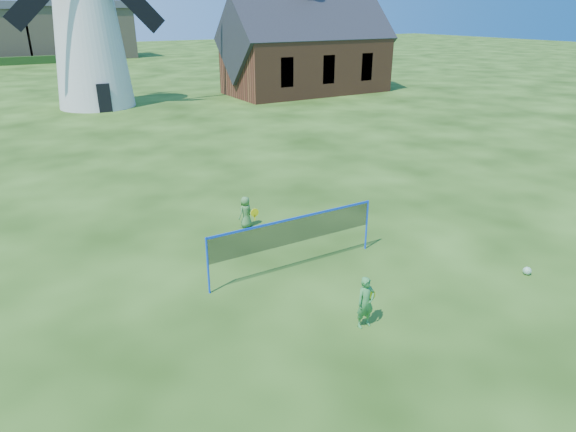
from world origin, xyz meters
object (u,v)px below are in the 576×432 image
Objects in this scene: badminton_net at (294,231)px; player_girl at (366,302)px; chapel at (307,52)px; player_boy at (246,212)px; play_ball at (527,271)px; windmill at (87,26)px.

badminton_net reaches higher than player_girl.
chapel reaches higher than badminton_net.
player_boy reaches higher than play_ball.
chapel is 32.85m from play_ball.
windmill reaches higher than chapel.
chapel reaches higher than player_girl.
player_girl is at bearing 68.97° from player_boy.
chapel is 2.77× the size of badminton_net.
player_boy is (0.12, 3.27, -0.61)m from badminton_net.
player_boy is 8.50m from play_ball.
player_girl is 5.61× the size of play_ball.
player_girl is 5.33m from play_ball.
badminton_net is at bearing 92.50° from player_girl.
chapel is 13.19× the size of player_boy.
windmill is 26.08m from player_boy.
badminton_net reaches higher than player_boy.
play_ball is at bearing 107.60° from player_boy.
play_ball is (5.29, -3.47, -1.03)m from badminton_net.
windmill reaches higher than player_girl.
chapel is 29.42m from player_boy.
chapel is at bearing -146.17° from player_boy.
chapel is at bearing 62.38° from player_girl.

